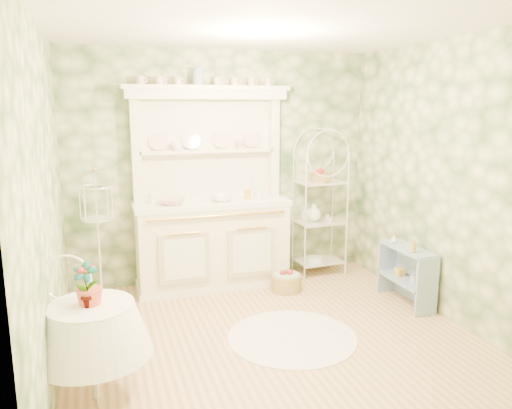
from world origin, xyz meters
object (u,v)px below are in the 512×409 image
object	(u,v)px
bakers_rack	(320,198)
round_table	(93,351)
cafe_chair	(70,347)
floor_basket	(286,281)
side_shelf	(406,278)
kitchen_dresser	(211,189)
birdcage_stand	(99,241)

from	to	relation	value
bakers_rack	round_table	world-z (taller)	bakers_rack
cafe_chair	floor_basket	world-z (taller)	cafe_chair
cafe_chair	floor_basket	distance (m)	2.70
side_shelf	floor_basket	distance (m)	1.31
floor_basket	kitchen_dresser	bearing A→B (deg)	150.80
side_shelf	cafe_chair	xyz separation A→B (m)	(-3.31, -0.78, 0.11)
birdcage_stand	floor_basket	world-z (taller)	birdcage_stand
bakers_rack	side_shelf	distance (m)	1.45
cafe_chair	birdcage_stand	xyz separation A→B (m)	(0.23, 1.83, 0.28)
round_table	birdcage_stand	world-z (taller)	birdcage_stand
cafe_chair	birdcage_stand	distance (m)	1.87
cafe_chair	round_table	bearing A→B (deg)	-11.28
side_shelf	round_table	size ratio (longest dim) A/B	0.89
kitchen_dresser	side_shelf	bearing A→B (deg)	-31.94
floor_basket	cafe_chair	bearing A→B (deg)	-146.13
side_shelf	kitchen_dresser	bearing A→B (deg)	148.49
round_table	floor_basket	distance (m)	2.60
bakers_rack	floor_basket	bearing A→B (deg)	-146.07
round_table	floor_basket	xyz separation A→B (m)	(2.07, 1.55, -0.25)
round_table	bakers_rack	bearing A→B (deg)	37.02
kitchen_dresser	birdcage_stand	size ratio (longest dim) A/B	1.71
bakers_rack	floor_basket	world-z (taller)	bakers_rack
cafe_chair	side_shelf	bearing A→B (deg)	20.13
kitchen_dresser	bakers_rack	world-z (taller)	kitchen_dresser
bakers_rack	round_table	xyz separation A→B (m)	(-2.69, -2.03, -0.59)
round_table	cafe_chair	size ratio (longest dim) A/B	0.93
side_shelf	birdcage_stand	world-z (taller)	birdcage_stand
kitchen_dresser	floor_basket	distance (m)	1.34
side_shelf	floor_basket	bearing A→B (deg)	146.67
birdcage_stand	round_table	bearing A→B (deg)	-92.24
birdcage_stand	bakers_rack	bearing A→B (deg)	3.26
side_shelf	round_table	world-z (taller)	round_table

